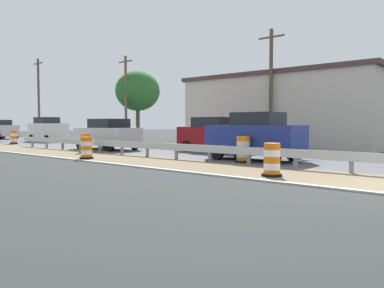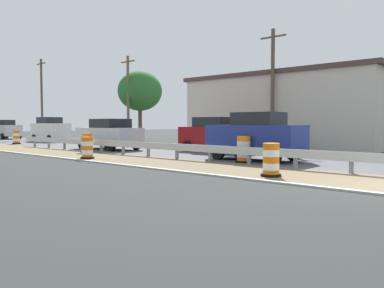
# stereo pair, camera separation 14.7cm
# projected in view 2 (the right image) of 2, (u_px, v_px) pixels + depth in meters

# --- Properties ---
(curb_near_edge) EXTENTS (0.20, 120.00, 0.11)m
(curb_near_edge) POSITION_uv_depth(u_px,v_px,m) (382.00, 195.00, 8.85)
(curb_near_edge) COLOR #ADADA8
(curb_near_edge) RESTS_ON ground
(guardrail_median) EXTENTS (0.18, 42.12, 0.71)m
(guardrail_median) POSITION_uv_depth(u_px,v_px,m) (295.00, 155.00, 14.07)
(guardrail_median) COLOR #ADB2B7
(guardrail_median) RESTS_ON ground
(traffic_barrel_nearest) EXTENTS (0.64, 0.64, 1.04)m
(traffic_barrel_nearest) POSITION_uv_depth(u_px,v_px,m) (271.00, 161.00, 12.00)
(traffic_barrel_nearest) COLOR orange
(traffic_barrel_nearest) RESTS_ON ground
(traffic_barrel_close) EXTENTS (0.71, 0.71, 1.12)m
(traffic_barrel_close) POSITION_uv_depth(u_px,v_px,m) (244.00, 150.00, 16.36)
(traffic_barrel_close) COLOR orange
(traffic_barrel_close) RESTS_ON ground
(traffic_barrel_mid) EXTENTS (0.65, 0.65, 1.02)m
(traffic_barrel_mid) POSITION_uv_depth(u_px,v_px,m) (87.00, 149.00, 18.09)
(traffic_barrel_mid) COLOR orange
(traffic_barrel_mid) RESTS_ON ground
(traffic_barrel_far) EXTENTS (0.69, 0.69, 1.10)m
(traffic_barrel_far) POSITION_uv_depth(u_px,v_px,m) (87.00, 144.00, 21.99)
(traffic_barrel_far) COLOR orange
(traffic_barrel_far) RESTS_ON ground
(traffic_barrel_farther) EXTENTS (0.66, 0.66, 1.09)m
(traffic_barrel_farther) POSITION_uv_depth(u_px,v_px,m) (16.00, 138.00, 31.22)
(traffic_barrel_farther) COLOR orange
(traffic_barrel_farther) RESTS_ON ground
(car_lead_near_lane) EXTENTS (2.07, 4.35, 2.14)m
(car_lead_near_lane) POSITION_uv_depth(u_px,v_px,m) (256.00, 137.00, 17.25)
(car_lead_near_lane) COLOR navy
(car_lead_near_lane) RESTS_ON ground
(car_trailing_near_lane) EXTENTS (1.99, 4.23, 2.24)m
(car_trailing_near_lane) POSITION_uv_depth(u_px,v_px,m) (50.00, 129.00, 35.55)
(car_trailing_near_lane) COLOR silver
(car_trailing_near_lane) RESTS_ON ground
(car_mid_far_lane) EXTENTS (2.15, 4.50, 2.02)m
(car_mid_far_lane) POSITION_uv_depth(u_px,v_px,m) (217.00, 135.00, 22.45)
(car_mid_far_lane) COLOR maroon
(car_mid_far_lane) RESTS_ON ground
(car_trailing_far_lane) EXTENTS (2.15, 4.71, 1.94)m
(car_trailing_far_lane) POSITION_uv_depth(u_px,v_px,m) (109.00, 134.00, 24.59)
(car_trailing_far_lane) COLOR silver
(car_trailing_far_lane) RESTS_ON ground
(car_distant_a) EXTENTS (2.08, 4.70, 2.06)m
(car_distant_a) POSITION_uv_depth(u_px,v_px,m) (4.00, 129.00, 42.08)
(car_distant_a) COLOR silver
(car_distant_a) RESTS_ON ground
(roadside_shop_near) EXTENTS (6.74, 14.43, 5.17)m
(roadside_shop_near) POSITION_uv_depth(u_px,v_px,m) (288.00, 110.00, 27.96)
(roadside_shop_near) COLOR beige
(roadside_shop_near) RESTS_ON ground
(utility_pole_near) EXTENTS (0.24, 1.80, 7.66)m
(utility_pole_near) POSITION_uv_depth(u_px,v_px,m) (273.00, 87.00, 24.77)
(utility_pole_near) COLOR brown
(utility_pole_near) RESTS_ON ground
(utility_pole_mid) EXTENTS (0.24, 1.80, 7.66)m
(utility_pole_mid) POSITION_uv_depth(u_px,v_px,m) (128.00, 97.00, 34.57)
(utility_pole_mid) COLOR brown
(utility_pole_mid) RESTS_ON ground
(utility_pole_far) EXTENTS (0.24, 1.80, 8.71)m
(utility_pole_far) POSITION_uv_depth(u_px,v_px,m) (42.00, 98.00, 42.52)
(utility_pole_far) COLOR brown
(utility_pole_far) RESTS_ON ground
(bush_roadside) EXTENTS (3.22, 3.22, 1.38)m
(bush_roadside) POSITION_uv_depth(u_px,v_px,m) (262.00, 140.00, 22.20)
(bush_roadside) COLOR #1E4C23
(bush_roadside) RESTS_ON ground
(tree_roadside) EXTENTS (4.13, 4.13, 6.57)m
(tree_roadside) POSITION_uv_depth(u_px,v_px,m) (140.00, 91.00, 36.26)
(tree_roadside) COLOR #4C3D2D
(tree_roadside) RESTS_ON ground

